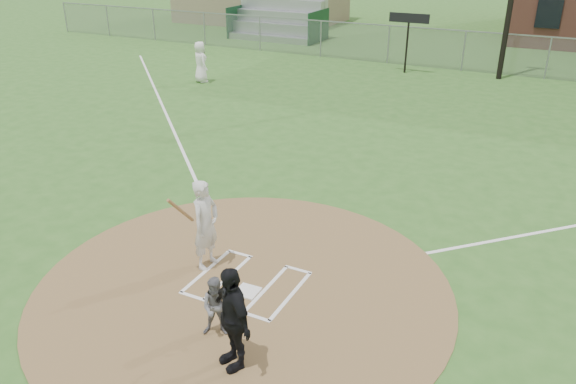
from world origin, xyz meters
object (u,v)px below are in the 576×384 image
at_px(umpire, 232,318).
at_px(ondeck_player, 200,62).
at_px(batter_at_plate, 206,224).
at_px(catcher, 217,307).
at_px(home_plate, 247,291).

distance_m(umpire, ondeck_player, 19.68).
distance_m(ondeck_player, batter_at_plate, 16.56).
height_order(catcher, batter_at_plate, batter_at_plate).
xyz_separation_m(umpire, batter_at_plate, (-2.10, 2.33, 0.06)).
bearing_deg(home_plate, batter_at_plate, 159.13).
height_order(catcher, ondeck_player, ondeck_player).
xyz_separation_m(catcher, ondeck_player, (-11.01, 15.33, 0.35)).
bearing_deg(batter_at_plate, catcher, -51.30).
height_order(umpire, batter_at_plate, batter_at_plate).
distance_m(home_plate, umpire, 2.23).
bearing_deg(umpire, catcher, 173.34).
height_order(catcher, umpire, umpire).
bearing_deg(ondeck_player, umpire, 159.11).
relative_size(home_plate, umpire, 0.24).
distance_m(home_plate, ondeck_player, 17.72).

